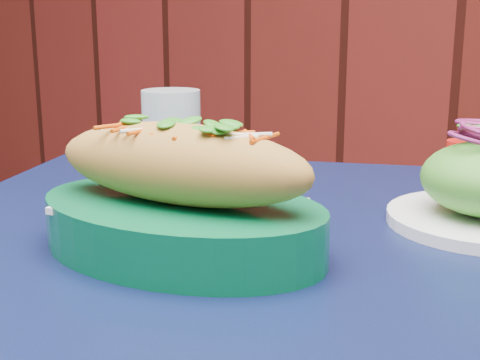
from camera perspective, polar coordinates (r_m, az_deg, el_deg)
The scene contains 3 objects.
cafe_table at distance 0.63m, azimuth 4.45°, elevation -14.11°, with size 1.03×1.03×0.75m.
banh_mi_basket at distance 0.59m, azimuth -5.07°, elevation -1.60°, with size 0.28×0.20×0.12m.
water_glass at distance 0.84m, azimuth -5.85°, elevation 3.64°, with size 0.07×0.07×0.12m, color silver.
Camera 1 is at (0.56, 0.76, 0.96)m, focal length 50.00 mm.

